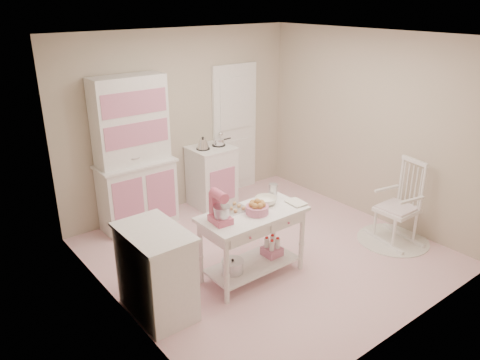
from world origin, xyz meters
The scene contains 14 objects.
room_shell centered at (0.00, 0.00, 1.65)m, with size 3.84×3.84×2.62m.
door centered at (0.95, 1.87, 1.02)m, with size 0.82×0.05×2.04m, color white.
hutch centered at (-0.89, 1.66, 1.04)m, with size 1.06×0.50×2.08m, color white.
stove centered at (0.31, 1.61, 0.46)m, with size 0.62×0.57×0.92m, color white.
base_cabinet centered at (-1.63, -0.21, 0.46)m, with size 0.54×0.84×0.92m, color white.
lace_rug centered at (1.51, -0.81, 0.01)m, with size 0.92×0.92×0.01m, color white.
rocking_chair centered at (1.51, -0.81, 0.55)m, with size 0.48×0.72×1.10m, color white.
work_table centered at (-0.47, -0.29, 0.40)m, with size 1.20×0.60×0.80m, color white.
stand_mixer centered at (-0.89, -0.27, 0.97)m, with size 0.20×0.28×0.34m, color #CE5776.
cookie_tray centered at (-0.62, -0.11, 0.81)m, with size 0.34×0.24×0.02m, color silver.
bread_basket centered at (-0.45, -0.34, 0.85)m, with size 0.25×0.25×0.09m, color #CE7698.
mixing_bowl centered at (-0.21, -0.21, 0.84)m, with size 0.25×0.25×0.08m, color white.
metal_pitcher centered at (-0.03, -0.13, 0.89)m, with size 0.10×0.10×0.17m, color silver.
recipe_book centered at (-0.02, -0.41, 0.81)m, with size 0.17×0.23×0.02m, color white.
Camera 1 is at (-3.42, -3.82, 3.01)m, focal length 35.00 mm.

